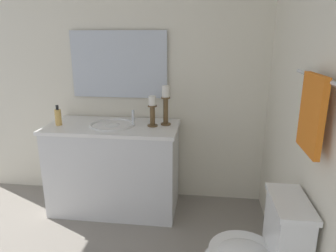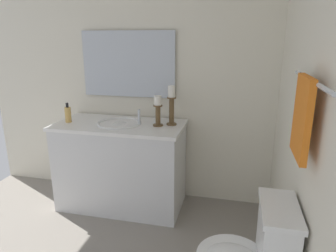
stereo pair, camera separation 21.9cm
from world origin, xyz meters
TOP-DOWN VIEW (x-y plane):
  - wall_back at (0.00, 1.47)m, footprint 2.43×0.04m
  - wall_left at (-1.22, 0.00)m, footprint 0.04×2.94m
  - vanity_cabinet at (-0.89, 0.07)m, footprint 0.58×1.18m
  - sink_basin at (-0.89, 0.07)m, footprint 0.40×0.40m
  - mirror at (-1.17, 0.07)m, footprint 0.02×0.91m
  - candle_holder_tall at (-0.96, 0.54)m, footprint 0.09×0.09m
  - candle_holder_short at (-0.90, 0.43)m, footprint 0.09×0.09m
  - soap_bottle at (-0.83, -0.41)m, footprint 0.06×0.06m
  - towel_bar at (0.13, 1.41)m, footprint 0.72×0.02m
  - towel_near_vanity at (0.13, 1.39)m, footprint 0.28×0.03m

SIDE VIEW (x-z plane):
  - vanity_cabinet at x=-0.89m, z-range 0.00..0.82m
  - sink_basin at x=-0.89m, z-range 0.66..0.90m
  - soap_bottle at x=-0.83m, z-range 0.80..0.98m
  - candle_holder_short at x=-0.90m, z-range 0.82..1.09m
  - candle_holder_tall at x=-0.96m, z-range 0.83..1.18m
  - towel_near_vanity at x=0.13m, z-range 1.02..1.40m
  - wall_back at x=0.00m, z-range 0.00..2.45m
  - wall_left at x=-1.22m, z-range 0.00..2.45m
  - mirror at x=-1.17m, z-range 1.02..1.63m
  - towel_bar at x=0.13m, z-range 1.37..1.39m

